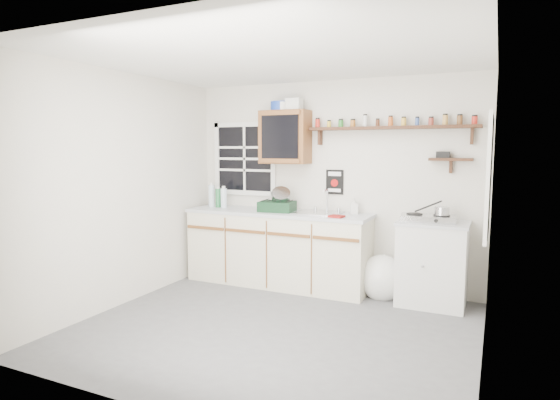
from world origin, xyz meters
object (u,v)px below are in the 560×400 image
(main_cabinet, at_px, (278,248))
(upper_cabinet, at_px, (285,137))
(hotplate, at_px, (428,218))
(spice_shelf, at_px, (391,127))
(dish_rack, at_px, (278,203))
(right_cabinet, at_px, (432,263))

(main_cabinet, height_order, upper_cabinet, upper_cabinet)
(main_cabinet, xyz_separation_m, hotplate, (1.78, 0.01, 0.49))
(spice_shelf, bearing_deg, hotplate, -24.43)
(main_cabinet, bearing_deg, hotplate, 0.18)
(main_cabinet, height_order, dish_rack, dish_rack)
(upper_cabinet, bearing_deg, spice_shelf, 3.08)
(upper_cabinet, xyz_separation_m, dish_rack, (-0.02, -0.16, -0.81))
(main_cabinet, relative_size, upper_cabinet, 3.55)
(right_cabinet, relative_size, upper_cabinet, 1.40)
(main_cabinet, bearing_deg, right_cabinet, 0.79)
(right_cabinet, bearing_deg, main_cabinet, -179.21)
(upper_cabinet, distance_m, dish_rack, 0.82)
(right_cabinet, height_order, spice_shelf, spice_shelf)
(upper_cabinet, bearing_deg, right_cabinet, -3.76)
(right_cabinet, xyz_separation_m, dish_rack, (-1.82, -0.04, 0.56))
(upper_cabinet, bearing_deg, hotplate, -4.54)
(right_cabinet, height_order, upper_cabinet, upper_cabinet)
(right_cabinet, bearing_deg, hotplate, -161.10)
(main_cabinet, bearing_deg, upper_cabinet, 76.32)
(dish_rack, bearing_deg, upper_cabinet, 78.13)
(right_cabinet, relative_size, hotplate, 1.55)
(hotplate, bearing_deg, main_cabinet, 174.10)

